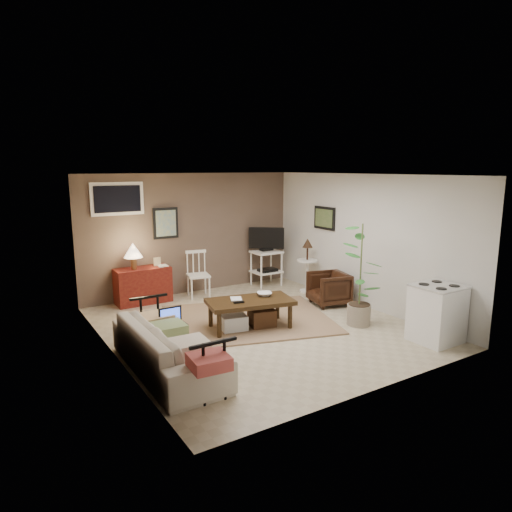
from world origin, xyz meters
TOP-DOWN VIEW (x-y plane):
  - floor at (0.00, 0.00)m, footprint 5.00×5.00m
  - art_back at (-0.55, 2.48)m, footprint 0.50×0.03m
  - art_right at (2.23, 1.05)m, footprint 0.03×0.60m
  - window at (-1.45, 2.48)m, footprint 0.96×0.03m
  - rug at (0.03, 0.38)m, footprint 3.19×2.84m
  - coffee_table at (-0.16, -0.00)m, footprint 1.44×0.95m
  - sofa at (-1.80, -0.75)m, footprint 0.61×2.09m
  - sofa_pillows at (-1.75, -0.99)m, footprint 0.40×1.99m
  - sofa_end_rails at (-1.68, -0.75)m, footprint 0.56×2.09m
  - laptop at (-1.60, -0.39)m, footprint 0.32×0.23m
  - red_console at (-1.14, 2.26)m, footprint 1.01×0.45m
  - spindle_chair at (-0.06, 2.10)m, footprint 0.48×0.48m
  - tv_stand at (1.55, 2.11)m, footprint 0.62×0.52m
  - side_table at (1.96, 1.24)m, footprint 0.41×0.41m
  - armchair at (1.76, 0.33)m, footprint 0.75×0.78m
  - potted_plant at (1.44, -0.78)m, footprint 0.42×0.42m
  - stove at (1.88, -1.90)m, footprint 0.66×0.61m
  - bowl at (0.16, 0.06)m, footprint 0.24×0.15m
  - book_table at (-0.41, 0.15)m, footprint 0.16×0.09m
  - book_console at (-0.83, 2.20)m, footprint 0.18×0.04m

SIDE VIEW (x-z plane):
  - floor at x=0.00m, z-range 0.00..0.00m
  - rug at x=0.03m, z-range 0.00..0.03m
  - coffee_table at x=-0.16m, z-range 0.03..0.53m
  - armchair at x=1.76m, z-range 0.00..0.67m
  - sofa_end_rails at x=-1.68m, z-range 0.00..0.70m
  - red_console at x=-1.14m, z-range -0.18..0.98m
  - sofa at x=-1.80m, z-range 0.00..0.82m
  - spindle_chair at x=-0.06m, z-range -0.03..0.87m
  - stove at x=1.88m, z-range 0.00..0.85m
  - sofa_pillows at x=-1.75m, z-range 0.43..0.57m
  - laptop at x=-1.60m, z-range 0.42..0.64m
  - book_table at x=-0.41m, z-range 0.48..0.71m
  - bowl at x=0.16m, z-range 0.48..0.71m
  - tv_stand at x=1.55m, z-range 0.04..1.30m
  - side_table at x=1.96m, z-range 0.13..1.24m
  - book_console at x=-0.83m, z-range 0.67..0.91m
  - potted_plant at x=1.44m, z-range 0.05..1.73m
  - art_back at x=-0.55m, z-range 1.15..1.75m
  - art_right at x=2.23m, z-range 1.29..1.75m
  - window at x=-1.45m, z-range 1.65..2.25m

